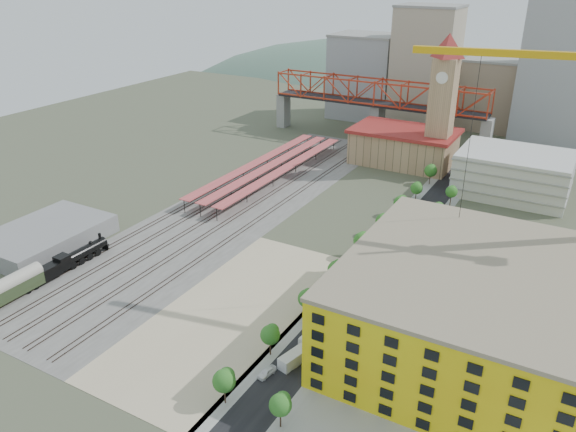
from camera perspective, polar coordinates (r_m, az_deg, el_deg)
The scene contains 32 objects.
ground at distance 145.41m, azimuth 2.83°, elevation -4.08°, with size 400.00×400.00×0.00m, color #474C38.
ballast_strip at distance 175.59m, azimuth -5.08°, elevation 1.07°, with size 36.00×165.00×0.06m, color #605E59.
dirt_lot at distance 124.01m, azimuth -5.55°, elevation -9.67°, with size 28.00×67.00×0.06m, color tan.
street_asphalt at distance 152.47m, azimuth 10.78°, elevation -3.08°, with size 12.00×170.00×0.06m, color black.
sidewalk_west at distance 154.03m, azimuth 8.86°, elevation -2.64°, with size 3.00×170.00×0.04m, color gray.
sidewalk_east at distance 151.10m, azimuth 12.74°, elevation -3.54°, with size 3.00×170.00×0.04m, color gray.
construction_pad at distance 117.81m, azimuth 18.53°, elevation -13.08°, with size 50.00×90.00×0.06m, color gray.
rail_tracks at distance 176.50m, azimuth -5.57°, elevation 1.22°, with size 26.56×160.00×0.18m.
platform_canopies at distance 198.18m, azimuth -1.84°, elevation 5.15°, with size 16.00×80.00×4.12m.
station_hall at distance 215.37m, azimuth 11.66°, elevation 6.98°, with size 38.00×24.00×13.10m.
clock_tower at distance 204.68m, azimuth 15.51°, elevation 12.10°, with size 12.00×12.00×52.00m.
parking_garage at distance 195.94m, azimuth 21.92°, elevation 4.05°, with size 34.00×26.00×14.00m, color silver.
truss_bridge at distance 239.68m, azimuth 9.11°, elevation 11.95°, with size 94.00×9.60×25.60m.
construction_building at distance 112.91m, azimuth 17.67°, elevation -8.92°, with size 44.60×50.60×18.80m.
warehouse at distance 163.28m, azimuth -23.49°, elevation -1.91°, with size 22.00×32.00×5.00m, color gray.
street_trees at distance 144.08m, azimuth 9.44°, elevation -4.70°, with size 15.40×124.40×8.00m.
skyline at distance 265.71m, azimuth 18.88°, elevation 13.05°, with size 133.00×46.00×60.00m.
distant_hills at distance 403.26m, azimuth 25.66°, elevation 0.19°, with size 647.00×264.00×227.00m.
locomotive at distance 149.49m, azimuth -20.90°, elevation -4.03°, with size 2.98×22.97×5.74m.
coach at distance 139.44m, azimuth -26.98°, elevation -6.83°, with size 3.30×19.14×6.01m.
site_trailer_a at distance 109.57m, azimuth 1.03°, elevation -13.98°, with size 2.37×9.00×2.46m, color silver.
site_trailer_b at distance 114.87m, azimuth 2.87°, elevation -11.89°, with size 2.55×9.71×2.66m, color silver.
site_trailer_c at distance 131.19m, azimuth 7.12°, elevation -7.03°, with size 2.42×9.20×2.52m, color silver.
site_trailer_d at distance 130.45m, azimuth 6.98°, elevation -7.14°, with size 2.71×10.31×2.82m, color silver.
car_0 at distance 106.69m, azimuth -2.18°, elevation -15.59°, with size 1.70×4.23×1.44m, color white.
car_1 at distance 118.82m, azimuth 2.32°, elevation -10.87°, with size 1.46×4.20×1.38m, color #AEAFB3.
car_2 at distance 144.55m, azimuth 8.34°, elevation -4.20°, with size 2.37×5.14×1.43m, color black.
car_3 at distance 162.75m, azimuth 11.15°, elevation -1.01°, with size 2.02×4.97×1.44m, color #1B204F.
car_4 at distance 108.80m, azimuth 2.44°, elevation -14.71°, with size 1.56×3.88×1.32m, color silver.
car_5 at distance 124.16m, azimuth 6.92°, elevation -9.28°, with size 1.64×4.70×1.55m, color gray.
car_6 at distance 150.01m, azimuth 11.67°, elevation -3.37°, with size 2.17×4.71×1.31m, color black.
car_7 at distance 165.05m, azimuth 13.61°, elevation -0.88°, with size 1.97×4.85×1.41m, color navy.
Camera 1 is at (56.65, -114.65, 69.21)m, focal length 35.00 mm.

